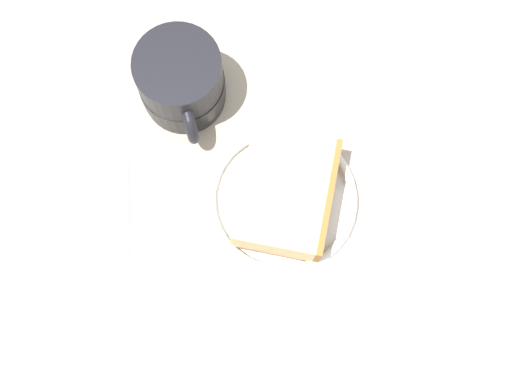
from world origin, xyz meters
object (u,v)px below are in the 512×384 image
at_px(tea_mug, 182,83).
at_px(sugar_cube, 433,230).
at_px(cake_slice, 286,194).
at_px(small_plate, 282,200).
at_px(teaspoon, 127,249).

bearing_deg(tea_mug, sugar_cube, 101.44).
bearing_deg(cake_slice, tea_mug, -96.44).
relative_size(cake_slice, sugar_cube, 8.39).
height_order(small_plate, sugar_cube, sugar_cube).
bearing_deg(small_plate, sugar_cube, 119.62).
height_order(cake_slice, sugar_cube, cake_slice).
xyz_separation_m(cake_slice, sugar_cube, (-0.08, 0.13, -0.03)).
relative_size(cake_slice, teaspoon, 1.40).
bearing_deg(sugar_cube, cake_slice, -60.38).
bearing_deg(cake_slice, small_plate, -60.07).
distance_m(small_plate, cake_slice, 0.03).
relative_size(small_plate, teaspoon, 1.53).
distance_m(cake_slice, sugar_cube, 0.16).
xyz_separation_m(small_plate, cake_slice, (-0.00, 0.00, 0.03)).
relative_size(small_plate, sugar_cube, 9.20).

